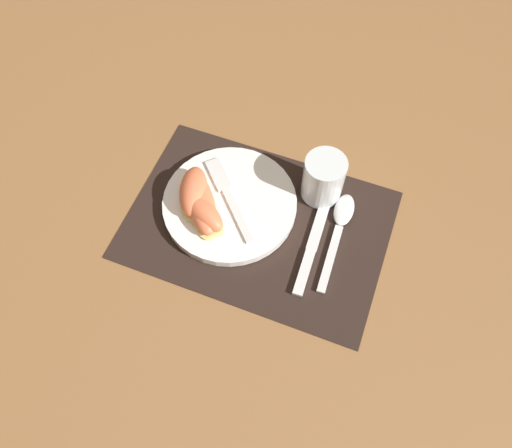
% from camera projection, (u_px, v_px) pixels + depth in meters
% --- Properties ---
extents(ground_plane, '(3.00, 3.00, 0.00)m').
position_uv_depth(ground_plane, '(258.00, 225.00, 0.86)').
color(ground_plane, olive).
extents(placemat, '(0.44, 0.30, 0.00)m').
position_uv_depth(placemat, '(258.00, 224.00, 0.86)').
color(placemat, black).
rests_on(placemat, ground_plane).
extents(plate, '(0.23, 0.23, 0.02)m').
position_uv_depth(plate, '(230.00, 204.00, 0.86)').
color(plate, white).
rests_on(plate, placemat).
extents(juice_glass, '(0.07, 0.07, 0.09)m').
position_uv_depth(juice_glass, '(323.00, 180.00, 0.85)').
color(juice_glass, silver).
rests_on(juice_glass, placemat).
extents(knife, '(0.03, 0.21, 0.01)m').
position_uv_depth(knife, '(313.00, 242.00, 0.83)').
color(knife, silver).
rests_on(knife, placemat).
extents(spoon, '(0.04, 0.19, 0.01)m').
position_uv_depth(spoon, '(340.00, 222.00, 0.85)').
color(spoon, silver).
rests_on(spoon, placemat).
extents(fork, '(0.14, 0.14, 0.00)m').
position_uv_depth(fork, '(227.00, 193.00, 0.86)').
color(fork, silver).
rests_on(fork, plate).
extents(citrus_wedge_0, '(0.08, 0.11, 0.04)m').
position_uv_depth(citrus_wedge_0, '(193.00, 193.00, 0.84)').
color(citrus_wedge_0, '#F4DB84').
rests_on(citrus_wedge_0, plate).
extents(citrus_wedge_1, '(0.12, 0.14, 0.03)m').
position_uv_depth(citrus_wedge_1, '(201.00, 204.00, 0.84)').
color(citrus_wedge_1, '#F4DB84').
rests_on(citrus_wedge_1, plate).
extents(citrus_wedge_2, '(0.10, 0.08, 0.04)m').
position_uv_depth(citrus_wedge_2, '(203.00, 213.00, 0.83)').
color(citrus_wedge_2, '#F4DB84').
rests_on(citrus_wedge_2, plate).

